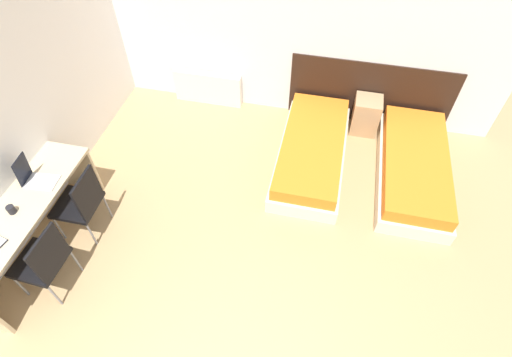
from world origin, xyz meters
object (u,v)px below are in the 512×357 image
bed_near_window (312,151)px  laptop (35,178)px  chair_near_notebook (43,260)px  chair_near_laptop (81,202)px  nightstand (366,115)px  bed_near_door (413,167)px

bed_near_window → laptop: (-2.86, -1.71, 0.63)m
bed_near_window → chair_near_notebook: (-2.43, -2.47, 0.34)m
chair_near_laptop → laptop: laptop is taller
nightstand → laptop: bearing=-144.4°
bed_near_window → laptop: laptop is taller
bed_near_door → chair_near_notebook: size_ratio=2.14×
nightstand → bed_near_window: bearing=-129.1°
bed_near_window → bed_near_door: (1.35, 0.00, 0.00)m
nightstand → chair_near_laptop: size_ratio=0.58×
bed_near_window → chair_near_notebook: bearing=-134.5°
bed_near_door → chair_near_laptop: size_ratio=2.14×
chair_near_laptop → chair_near_notebook: same height
chair_near_laptop → bed_near_window: bearing=34.3°
bed_near_door → bed_near_window: bearing=180.0°
bed_near_door → laptop: laptop is taller
chair_near_laptop → chair_near_notebook: (-0.00, -0.76, 0.00)m
bed_near_window → laptop: size_ratio=5.62×
laptop → chair_near_laptop: bearing=-5.6°
bed_near_window → bed_near_door: size_ratio=1.00×
nightstand → bed_near_door: bearing=-50.9°
chair_near_notebook → bed_near_window: bearing=47.6°
nightstand → chair_near_notebook: (-3.10, -3.30, 0.25)m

